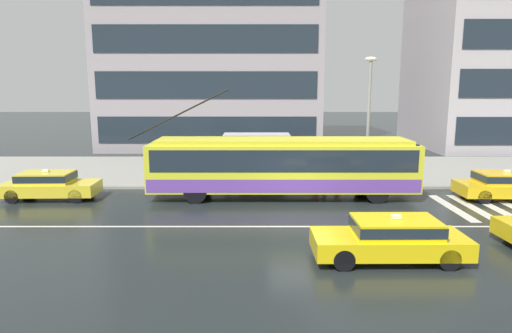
% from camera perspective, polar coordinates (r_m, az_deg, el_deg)
% --- Properties ---
extents(ground_plane, '(160.00, 160.00, 0.00)m').
position_cam_1_polar(ground_plane, '(17.72, 5.57, -6.54)').
color(ground_plane, '#202526').
extents(sidewalk_slab, '(80.00, 10.00, 0.14)m').
position_cam_1_polar(sidewalk_slab, '(27.36, 3.49, -0.45)').
color(sidewalk_slab, gray).
rests_on(sidewalk_slab, ground_plane).
extents(crosswalk_stripe_edge_near, '(0.44, 4.40, 0.01)m').
position_cam_1_polar(crosswalk_stripe_edge_near, '(20.83, 23.68, -4.82)').
color(crosswalk_stripe_edge_near, beige).
rests_on(crosswalk_stripe_edge_near, ground_plane).
extents(crosswalk_stripe_inner_a, '(0.44, 4.40, 0.01)m').
position_cam_1_polar(crosswalk_stripe_inner_a, '(21.21, 25.91, -4.73)').
color(crosswalk_stripe_inner_a, beige).
rests_on(crosswalk_stripe_inner_a, ground_plane).
extents(crosswalk_stripe_center, '(0.44, 4.40, 0.01)m').
position_cam_1_polar(crosswalk_stripe_center, '(21.62, 28.06, -4.64)').
color(crosswalk_stripe_center, beige).
rests_on(crosswalk_stripe_center, ground_plane).
extents(crosswalk_stripe_inner_b, '(0.44, 4.40, 0.01)m').
position_cam_1_polar(crosswalk_stripe_inner_b, '(22.06, 30.13, -4.55)').
color(crosswalk_stripe_inner_b, beige).
rests_on(crosswalk_stripe_inner_b, ground_plane).
extents(lane_centre_line, '(72.00, 0.14, 0.01)m').
position_cam_1_polar(lane_centre_line, '(16.58, 5.99, -7.71)').
color(lane_centre_line, silver).
rests_on(lane_centre_line, ground_plane).
extents(trolleybus, '(13.21, 2.58, 5.03)m').
position_cam_1_polar(trolleybus, '(20.58, 3.19, 0.19)').
color(trolleybus, yellow).
rests_on(trolleybus, ground_plane).
extents(taxi_ahead_of_bus, '(4.62, 1.90, 1.39)m').
position_cam_1_polar(taxi_ahead_of_bus, '(23.31, 29.50, -2.00)').
color(taxi_ahead_of_bus, yellow).
rests_on(taxi_ahead_of_bus, ground_plane).
extents(taxi_oncoming_near, '(4.51, 1.78, 1.39)m').
position_cam_1_polar(taxi_oncoming_near, '(13.81, 16.82, -8.72)').
color(taxi_oncoming_near, yellow).
rests_on(taxi_oncoming_near, ground_plane).
extents(taxi_queued_behind_bus, '(4.27, 1.85, 1.39)m').
position_cam_1_polar(taxi_queued_behind_bus, '(22.46, -25.41, -2.09)').
color(taxi_queued_behind_bus, yellow).
rests_on(taxi_queued_behind_bus, ground_plane).
extents(bus_shelter, '(3.55, 1.63, 2.49)m').
position_cam_1_polar(bus_shelter, '(24.04, -0.19, 2.77)').
color(bus_shelter, gray).
rests_on(bus_shelter, sidewalk_slab).
extents(pedestrian_at_shelter, '(0.38, 0.38, 1.59)m').
position_cam_1_polar(pedestrian_at_shelter, '(25.51, 10.25, 0.94)').
color(pedestrian_at_shelter, '#273A50').
rests_on(pedestrian_at_shelter, sidewalk_slab).
extents(pedestrian_approaching_curb, '(0.51, 0.51, 1.60)m').
position_cam_1_polar(pedestrian_approaching_curb, '(24.13, -4.07, 0.58)').
color(pedestrian_approaching_curb, '#211A2C').
rests_on(pedestrian_approaching_curb, sidewalk_slab).
extents(pedestrian_walking_past, '(1.41, 1.41, 2.02)m').
position_cam_1_polar(pedestrian_walking_past, '(25.01, 7.42, 2.50)').
color(pedestrian_walking_past, black).
rests_on(pedestrian_walking_past, sidewalk_slab).
extents(pedestrian_waiting_by_pole, '(1.59, 1.59, 1.99)m').
position_cam_1_polar(pedestrian_waiting_by_pole, '(24.27, 8.71, 2.18)').
color(pedestrian_waiting_by_pole, navy).
rests_on(pedestrian_waiting_by_pole, sidewalk_slab).
extents(street_lamp, '(0.60, 0.32, 6.49)m').
position_cam_1_polar(street_lamp, '(23.69, 14.09, 7.20)').
color(street_lamp, gray).
rests_on(street_lamp, sidewalk_slab).
extents(office_tower_corner_left, '(18.30, 10.57, 24.45)m').
position_cam_1_polar(office_tower_corner_left, '(40.15, -6.06, 20.31)').
color(office_tower_corner_left, '#9B9197').
rests_on(office_tower_corner_left, ground_plane).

